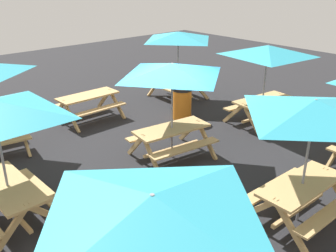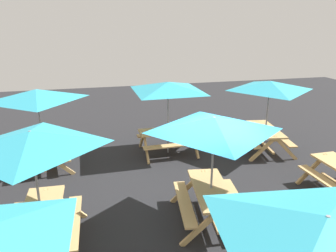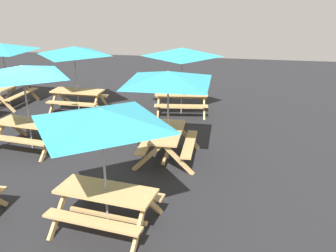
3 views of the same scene
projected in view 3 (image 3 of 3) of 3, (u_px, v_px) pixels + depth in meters
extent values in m
plane|color=#232326|center=(42.00, 146.00, 10.45)|extent=(29.75, 29.75, 0.00)
cube|color=tan|center=(168.00, 132.00, 9.46)|extent=(0.74, 1.81, 0.05)
cube|color=tan|center=(147.00, 141.00, 9.65)|extent=(0.30, 1.80, 0.04)
cube|color=tan|center=(189.00, 144.00, 9.48)|extent=(0.30, 1.80, 0.04)
cube|color=tan|center=(159.00, 134.00, 10.37)|extent=(0.80, 0.08, 0.81)
cube|color=tan|center=(186.00, 135.00, 10.26)|extent=(0.80, 0.08, 0.81)
cube|color=tan|center=(148.00, 157.00, 8.93)|extent=(0.80, 0.08, 0.81)
cube|color=tan|center=(178.00, 159.00, 8.82)|extent=(0.80, 0.08, 0.81)
cube|color=tan|center=(168.00, 151.00, 9.65)|extent=(0.10, 1.56, 0.06)
cylinder|color=gray|center=(168.00, 117.00, 9.32)|extent=(0.04, 0.04, 2.30)
pyramid|color=teal|center=(168.00, 77.00, 8.97)|extent=(2.83, 2.83, 0.28)
cube|color=tan|center=(181.00, 93.00, 12.93)|extent=(1.88, 0.93, 0.05)
cube|color=tan|center=(182.00, 97.00, 13.55)|extent=(1.82, 0.49, 0.04)
cube|color=tan|center=(181.00, 106.00, 12.52)|extent=(1.82, 0.49, 0.04)
cube|color=tan|center=(203.00, 101.00, 13.37)|extent=(0.16, 0.80, 0.81)
cube|color=tan|center=(204.00, 107.00, 12.68)|extent=(0.16, 0.80, 0.81)
cube|color=tan|center=(160.00, 100.00, 13.44)|extent=(0.16, 0.80, 0.81)
cube|color=tan|center=(158.00, 106.00, 12.75)|extent=(0.16, 0.80, 0.81)
cube|color=tan|center=(181.00, 107.00, 13.11)|extent=(1.56, 0.27, 0.06)
cylinder|color=gray|center=(182.00, 82.00, 12.79)|extent=(0.04, 0.04, 2.30)
pyramid|color=teal|center=(182.00, 52.00, 12.44)|extent=(2.24, 2.24, 0.28)
cube|color=tan|center=(77.00, 91.00, 13.19)|extent=(1.82, 0.75, 0.05)
cube|color=tan|center=(84.00, 95.00, 13.80)|extent=(1.81, 0.31, 0.04)
cube|color=tan|center=(71.00, 103.00, 12.79)|extent=(1.81, 0.31, 0.04)
cube|color=tan|center=(103.00, 100.00, 13.51)|extent=(0.08, 0.80, 0.81)
cube|color=tan|center=(95.00, 105.00, 12.84)|extent=(0.08, 0.80, 0.81)
cube|color=tan|center=(63.00, 97.00, 13.81)|extent=(0.08, 0.80, 0.81)
cube|color=tan|center=(53.00, 103.00, 13.14)|extent=(0.08, 0.80, 0.81)
cube|color=tan|center=(79.00, 105.00, 13.38)|extent=(1.56, 0.11, 0.06)
cylinder|color=gray|center=(76.00, 80.00, 13.05)|extent=(0.04, 0.04, 2.30)
pyramid|color=teal|center=(74.00, 51.00, 12.70)|extent=(2.05, 2.05, 0.28)
cube|color=tan|center=(7.00, 86.00, 13.91)|extent=(0.79, 1.83, 0.05)
cube|color=tan|center=(22.00, 94.00, 13.90)|extent=(0.35, 1.81, 0.04)
cube|color=tan|center=(13.00, 89.00, 14.83)|extent=(0.80, 0.10, 0.81)
cube|color=tan|center=(29.00, 91.00, 14.68)|extent=(0.80, 0.10, 0.81)
cube|color=tan|center=(4.00, 102.00, 13.25)|extent=(0.80, 0.10, 0.81)
cube|color=tan|center=(10.00, 99.00, 14.09)|extent=(0.15, 1.56, 0.06)
cylinder|color=gray|center=(6.00, 75.00, 13.77)|extent=(0.04, 0.04, 2.30)
pyramid|color=teal|center=(2.00, 47.00, 13.42)|extent=(2.82, 2.82, 0.28)
cube|color=tan|center=(29.00, 123.00, 10.11)|extent=(1.88, 0.94, 0.05)
cube|color=tan|center=(43.00, 126.00, 10.70)|extent=(1.82, 0.50, 0.04)
cube|color=tan|center=(17.00, 140.00, 9.72)|extent=(1.82, 0.50, 0.04)
cube|color=tan|center=(63.00, 134.00, 10.33)|extent=(0.17, 0.80, 0.81)
cube|color=tan|center=(47.00, 144.00, 9.68)|extent=(0.17, 0.80, 0.81)
cube|color=tan|center=(16.00, 128.00, 10.79)|extent=(0.17, 0.80, 0.81)
cube|color=tan|center=(32.00, 140.00, 10.29)|extent=(1.55, 0.28, 0.06)
cylinder|color=gray|center=(27.00, 108.00, 9.96)|extent=(0.04, 0.04, 2.30)
pyramid|color=#268CC6|center=(22.00, 71.00, 9.61)|extent=(2.25, 2.25, 0.28)
cube|color=tan|center=(106.00, 191.00, 6.72)|extent=(1.88, 0.95, 0.05)
cube|color=tan|center=(120.00, 190.00, 7.31)|extent=(1.82, 0.52, 0.04)
cube|color=tan|center=(92.00, 222.00, 6.33)|extent=(1.82, 0.52, 0.04)
cube|color=tan|center=(154.00, 206.00, 6.94)|extent=(0.17, 0.80, 0.81)
cube|color=tan|center=(139.00, 228.00, 6.29)|extent=(0.17, 0.80, 0.81)
cube|color=tan|center=(80.00, 192.00, 7.40)|extent=(0.17, 0.80, 0.81)
cube|color=tan|center=(59.00, 212.00, 6.75)|extent=(0.17, 0.80, 0.81)
cube|color=tan|center=(108.00, 216.00, 6.90)|extent=(1.55, 0.29, 0.06)
cylinder|color=gray|center=(105.00, 171.00, 6.57)|extent=(0.04, 0.04, 2.30)
pyramid|color=teal|center=(101.00, 116.00, 6.22)|extent=(2.27, 2.27, 0.28)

